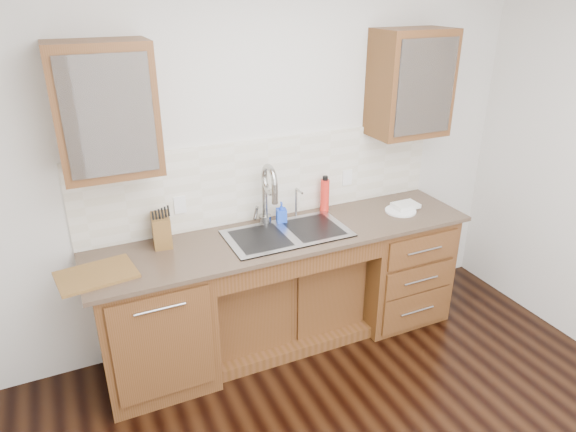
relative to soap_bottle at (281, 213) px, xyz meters
name	(u,v)px	position (x,y,z in m)	size (l,w,h in m)	color
wall_back	(265,157)	(-0.04, 0.20, 0.36)	(4.00, 0.10, 2.70)	silver
base_cabinet_left	(154,323)	(-0.99, -0.16, -0.55)	(0.70, 0.62, 0.88)	#593014
base_cabinet_center	(281,295)	(-0.04, -0.07, -0.64)	(1.20, 0.44, 0.70)	#593014
base_cabinet_right	(394,264)	(0.91, -0.16, -0.55)	(0.70, 0.62, 0.88)	#593014
countertop	(286,235)	(-0.04, -0.17, -0.09)	(2.70, 0.65, 0.03)	#84705B
backsplash	(268,179)	(-0.04, 0.14, 0.22)	(2.70, 0.02, 0.59)	beige
sink	(287,245)	(-0.04, -0.19, -0.16)	(0.84, 0.46, 0.19)	#9E9EA5
faucet	(265,197)	(-0.11, 0.04, 0.12)	(0.04, 0.04, 0.40)	#999993
filter_tap	(296,202)	(0.14, 0.05, 0.04)	(0.02, 0.02, 0.24)	#999993
upper_cabinet_left	(105,110)	(-1.09, -0.02, 0.84)	(0.55, 0.34, 0.75)	#593014
upper_cabinet_right	(410,83)	(1.01, -0.02, 0.84)	(0.55, 0.34, 0.75)	#593014
outlet_left	(180,205)	(-0.69, 0.13, 0.13)	(0.08, 0.01, 0.12)	white
outlet_right	(347,178)	(0.61, 0.13, 0.13)	(0.08, 0.01, 0.12)	white
soap_bottle	(281,213)	(0.00, 0.00, 0.00)	(0.07, 0.07, 0.16)	blue
water_bottle	(325,196)	(0.38, 0.06, 0.05)	(0.07, 0.07, 0.25)	red
plate	(401,211)	(0.90, -0.20, -0.07)	(0.23, 0.23, 0.01)	white
dish_towel	(405,205)	(0.96, -0.17, -0.05)	(0.19, 0.14, 0.03)	white
knife_block	(162,230)	(-0.85, 0.01, 0.02)	(0.11, 0.19, 0.21)	#A96D4F
cutting_board	(96,275)	(-1.29, -0.23, -0.07)	(0.44, 0.31, 0.02)	#A97231
cup_left_a	(91,121)	(-1.17, -0.02, 0.78)	(0.12, 0.12, 0.09)	silver
cup_left_b	(127,117)	(-0.98, -0.02, 0.79)	(0.11, 0.11, 0.10)	silver
cup_right_a	(394,92)	(0.87, -0.02, 0.79)	(0.12, 0.12, 0.10)	white
cup_right_b	(424,89)	(1.14, -0.02, 0.79)	(0.11, 0.11, 0.10)	white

